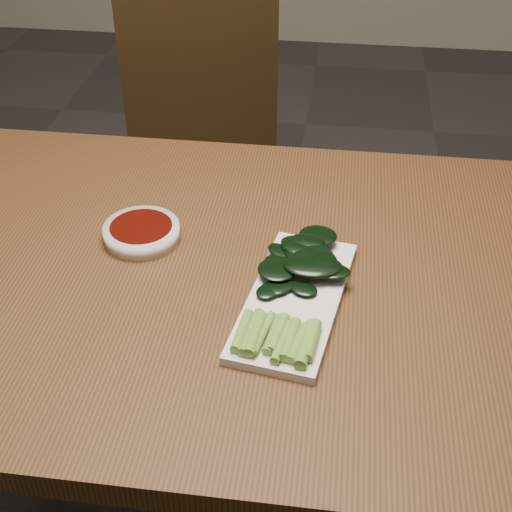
{
  "coord_description": "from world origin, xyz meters",
  "views": [
    {
      "loc": [
        0.15,
        -0.85,
        1.43
      ],
      "look_at": [
        0.04,
        0.02,
        0.76
      ],
      "focal_mm": 50.0,
      "sensor_mm": 36.0,
      "label": 1
    }
  ],
  "objects_px": {
    "sauce_bowl": "(142,232)",
    "serving_plate": "(295,300)",
    "chair_far": "(209,158)",
    "gai_lan": "(297,279)",
    "table": "(230,303)"
  },
  "relations": [
    {
      "from": "sauce_bowl",
      "to": "serving_plate",
      "type": "relative_size",
      "value": 0.39
    },
    {
      "from": "chair_far",
      "to": "gai_lan",
      "type": "distance_m",
      "value": 0.94
    },
    {
      "from": "table",
      "to": "sauce_bowl",
      "type": "relative_size",
      "value": 11.41
    },
    {
      "from": "table",
      "to": "gai_lan",
      "type": "xyz_separation_m",
      "value": [
        0.11,
        -0.05,
        0.1
      ]
    },
    {
      "from": "serving_plate",
      "to": "gai_lan",
      "type": "bearing_deg",
      "value": 88.48
    },
    {
      "from": "gai_lan",
      "to": "chair_far",
      "type": "bearing_deg",
      "value": 109.49
    },
    {
      "from": "chair_far",
      "to": "serving_plate",
      "type": "height_order",
      "value": "chair_far"
    },
    {
      "from": "table",
      "to": "serving_plate",
      "type": "height_order",
      "value": "serving_plate"
    },
    {
      "from": "gai_lan",
      "to": "table",
      "type": "bearing_deg",
      "value": 156.67
    },
    {
      "from": "table",
      "to": "chair_far",
      "type": "distance_m",
      "value": 0.84
    },
    {
      "from": "serving_plate",
      "to": "chair_far",
      "type": "bearing_deg",
      "value": 109.0
    },
    {
      "from": "serving_plate",
      "to": "gai_lan",
      "type": "distance_m",
      "value": 0.03
    },
    {
      "from": "gai_lan",
      "to": "serving_plate",
      "type": "bearing_deg",
      "value": -91.52
    },
    {
      "from": "sauce_bowl",
      "to": "gai_lan",
      "type": "xyz_separation_m",
      "value": [
        0.26,
        -0.1,
        0.01
      ]
    },
    {
      "from": "chair_far",
      "to": "sauce_bowl",
      "type": "bearing_deg",
      "value": -105.55
    }
  ]
}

